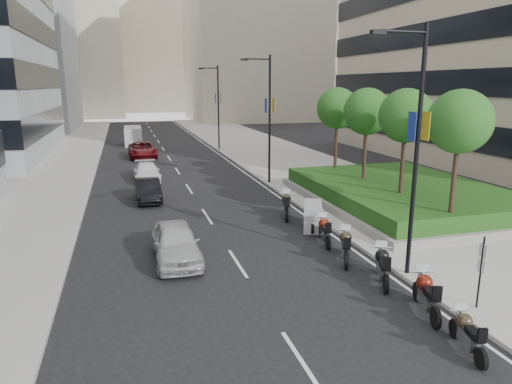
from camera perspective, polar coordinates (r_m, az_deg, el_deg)
name	(u,v)px	position (r m, az deg, el deg)	size (l,w,h in m)	color
ground	(311,303)	(15.56, 6.86, -13.59)	(160.00, 160.00, 0.00)	black
sidewalk_right	(277,156)	(45.68, 2.70, 4.52)	(10.00, 100.00, 0.15)	#9E9B93
sidewalk_left	(50,166)	(43.78, -24.36, 2.97)	(8.00, 100.00, 0.15)	#9E9B93
lane_edge	(226,159)	(44.29, -3.82, 4.14)	(0.12, 100.00, 0.01)	silver
lane_centre	(171,161)	(43.50, -10.54, 3.78)	(0.12, 100.00, 0.01)	silver
building_cream_right	(260,29)	(97.37, 0.49, 19.74)	(28.00, 24.00, 36.00)	#B7AD93
building_cream_left	(59,38)	(113.87, -23.40, 17.26)	(26.00, 24.00, 34.00)	#B7AD93
building_cream_centre	(147,39)	(133.50, -13.44, 18.07)	(30.00, 24.00, 38.00)	#B7AD93
planter	(402,200)	(28.34, 17.76, -0.97)	(10.00, 14.00, 0.40)	gray
hedge	(403,190)	(28.21, 17.85, 0.22)	(9.40, 13.40, 0.80)	#1B4112
tree_0	(460,122)	(21.91, 24.11, 7.98)	(2.80, 2.80, 6.30)	#332319
tree_1	(406,116)	(25.10, 18.23, 9.00)	(2.80, 2.80, 6.30)	#332319
tree_2	(367,112)	(28.50, 13.70, 9.71)	(2.80, 2.80, 6.30)	#332319
tree_3	(337,109)	(32.03, 10.13, 10.23)	(2.80, 2.80, 6.30)	#332319
lamp_post_0	(414,142)	(16.93, 19.11, 5.95)	(2.34, 0.45, 9.00)	black
lamp_post_1	(267,113)	(32.29, 1.45, 9.81)	(2.34, 0.45, 9.00)	black
lamp_post_2	(217,103)	(49.73, -4.91, 10.98)	(2.34, 0.45, 9.00)	black
parking_sign	(481,269)	(15.92, 26.30, -8.59)	(0.06, 0.32, 2.50)	black
motorcycle_0	(467,334)	(13.93, 24.92, -15.76)	(0.75, 1.97, 1.00)	black
motorcycle_1	(426,294)	(15.50, 20.52, -11.91)	(0.99, 2.31, 1.19)	black
motorcycle_2	(383,266)	(17.28, 15.55, -8.90)	(1.13, 2.23, 1.18)	black
motorcycle_3	(346,246)	(18.96, 11.14, -6.68)	(1.13, 2.18, 1.16)	black
motorcycle_4	(325,231)	(20.86, 8.57, -4.80)	(0.80, 2.19, 1.11)	black
motorcycle_5	(313,216)	(22.82, 7.10, -3.03)	(1.61, 2.29, 1.29)	black
motorcycle_6	(286,205)	(24.68, 3.81, -1.69)	(1.03, 2.38, 1.22)	black
car_a	(176,243)	(18.89, -9.98, -6.26)	(1.80, 4.47, 1.52)	#AFAFB1
car_b	(148,190)	(28.89, -13.33, 0.24)	(1.43, 4.11, 1.35)	black
car_c	(147,172)	(35.00, -13.48, 2.44)	(1.84, 4.52, 1.31)	white
car_d	(143,150)	(46.33, -14.00, 5.14)	(2.56, 5.55, 1.54)	#5D0B11
delivery_van	(133,137)	(56.30, -15.10, 6.68)	(2.03, 5.13, 2.14)	silver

